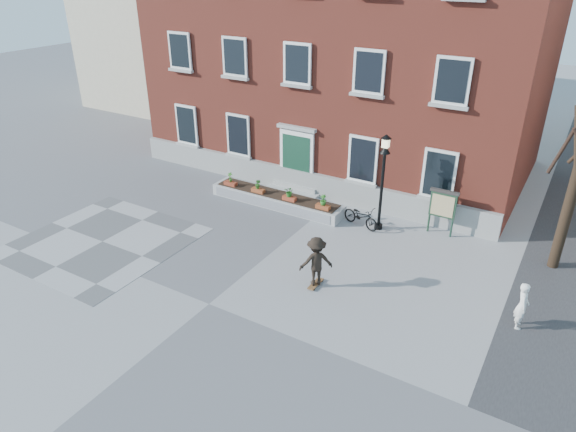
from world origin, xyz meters
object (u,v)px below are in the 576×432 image
Objects in this scene: lamp_post at (383,170)px; skateboarder at (316,261)px; bicycle at (361,216)px; bystander at (522,306)px; notice_board at (443,205)px.

skateboarder is (-0.27, -4.82, -1.61)m from lamp_post.
bystander is (6.55, -3.42, 0.30)m from bicycle.
lamp_post is 2.10× the size of notice_board.
bystander is at bearing -101.54° from bicycle.
skateboarder is at bearing -113.81° from notice_board.
bicycle is 0.91× the size of notice_board.
lamp_post is at bearing -59.06° from bicycle.
bystander is 0.38× the size of lamp_post.
bicycle is 0.95× the size of skateboarder.
skateboarder is at bearing 89.86° from bystander.
notice_board is at bearing 66.19° from skateboarder.
lamp_post reaches higher than bystander.
skateboarder is (0.43, -4.63, 0.48)m from bicycle.
bystander is 6.24m from skateboarder.
bystander is at bearing -31.65° from lamp_post.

